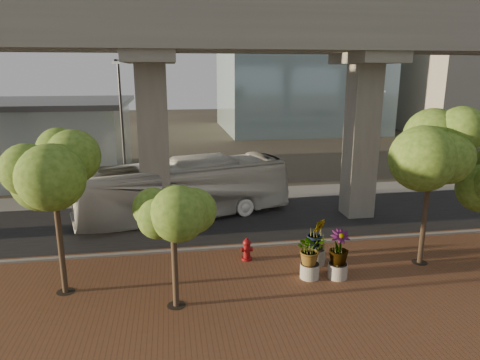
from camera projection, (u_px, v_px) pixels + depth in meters
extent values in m
plane|color=#312D24|center=(268.00, 232.00, 23.51)|extent=(160.00, 160.00, 0.00)
cube|color=brown|center=(316.00, 309.00, 15.85)|extent=(70.00, 13.00, 0.06)
cube|color=black|center=(261.00, 220.00, 25.42)|extent=(90.00, 8.00, 0.04)
cube|color=gray|center=(277.00, 245.00, 21.58)|extent=(70.00, 0.25, 0.16)
cube|color=gray|center=(245.00, 194.00, 30.68)|extent=(90.00, 3.00, 0.06)
cube|color=gray|center=(270.00, 32.00, 21.31)|extent=(72.00, 2.40, 1.80)
cube|color=gray|center=(257.00, 37.00, 24.37)|extent=(72.00, 2.40, 1.80)
cube|color=gray|center=(253.00, 13.00, 25.08)|extent=(72.00, 0.12, 1.00)
cube|color=gray|center=(473.00, 47.00, 60.95)|extent=(18.00, 16.00, 24.00)
imported|color=silver|center=(184.00, 190.00, 25.35)|extent=(13.04, 6.29, 3.54)
cylinder|color=maroon|center=(247.00, 258.00, 19.90)|extent=(0.48, 0.48, 0.11)
cylinder|color=maroon|center=(247.00, 251.00, 19.81)|extent=(0.32, 0.32, 0.78)
sphere|color=maroon|center=(247.00, 243.00, 19.71)|extent=(0.38, 0.38, 0.38)
cylinder|color=maroon|center=(247.00, 239.00, 19.67)|extent=(0.11, 0.11, 0.13)
cylinder|color=maroon|center=(247.00, 249.00, 19.79)|extent=(0.54, 0.21, 0.21)
cylinder|color=#9D9A8E|center=(310.00, 271.00, 18.09)|extent=(0.82, 0.82, 0.63)
imported|color=#345516|center=(311.00, 249.00, 17.85)|extent=(1.81, 1.81, 1.36)
cylinder|color=gray|center=(338.00, 271.00, 18.10)|extent=(0.81, 0.81, 0.63)
imported|color=#345516|center=(339.00, 247.00, 17.83)|extent=(1.99, 1.99, 1.49)
cylinder|color=#A19991|center=(315.00, 256.00, 19.46)|extent=(0.89, 0.89, 0.69)
imported|color=#345516|center=(316.00, 234.00, 19.19)|extent=(1.99, 1.99, 1.49)
cylinder|color=#483529|center=(61.00, 245.00, 16.52)|extent=(0.22, 0.22, 3.96)
cylinder|color=black|center=(66.00, 292.00, 17.00)|extent=(0.70, 0.70, 0.01)
cylinder|color=#483529|center=(175.00, 268.00, 15.63)|extent=(0.22, 0.22, 3.09)
cylinder|color=black|center=(176.00, 305.00, 16.01)|extent=(0.70, 0.70, 0.01)
cylinder|color=#483529|center=(424.00, 223.00, 19.14)|extent=(0.22, 0.22, 3.87)
cylinder|color=black|center=(419.00, 262.00, 19.61)|extent=(0.70, 0.70, 0.01)
cylinder|color=#303136|center=(123.00, 135.00, 27.28)|extent=(0.16, 0.16, 9.15)
cube|color=#303136|center=(117.00, 61.00, 25.61)|extent=(0.17, 1.14, 0.17)
cube|color=silver|center=(116.00, 63.00, 25.09)|extent=(0.46, 0.23, 0.14)
cylinder|color=#323136|center=(372.00, 142.00, 30.51)|extent=(0.13, 0.13, 7.32)
cube|color=#323136|center=(379.00, 90.00, 29.17)|extent=(0.14, 0.91, 0.14)
cube|color=silver|center=(382.00, 91.00, 28.76)|extent=(0.37, 0.18, 0.11)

